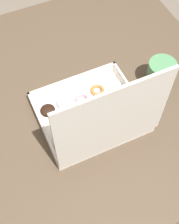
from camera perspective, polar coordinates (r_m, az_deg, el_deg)
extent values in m
plane|color=#6B6054|center=(1.77, -3.01, -12.07)|extent=(8.00, 8.00, 0.00)
cube|color=#4C3D2D|center=(1.09, -4.75, 1.79)|extent=(1.16, 1.03, 0.03)
cylinder|color=#4C3D2D|center=(1.81, 6.50, 11.91)|extent=(0.06, 0.06, 0.74)
cube|color=white|center=(1.04, 0.00, -0.47)|extent=(0.33, 0.28, 0.01)
cube|color=beige|center=(1.10, -3.03, 5.71)|extent=(0.33, 0.01, 0.04)
cube|color=beige|center=(0.96, 3.46, -6.13)|extent=(0.33, 0.01, 0.04)
cube|color=beige|center=(1.07, 7.85, 3.21)|extent=(0.01, 0.28, 0.04)
cube|color=beige|center=(1.00, -8.42, -3.07)|extent=(0.01, 0.28, 0.04)
cube|color=beige|center=(0.82, 4.28, -1.63)|extent=(0.33, 0.01, 0.28)
torus|color=white|center=(1.10, 4.53, 4.87)|extent=(0.05, 0.05, 0.01)
torus|color=#9E6633|center=(1.09, 1.45, 3.99)|extent=(0.05, 0.05, 0.01)
torus|color=pink|center=(1.06, -1.33, 2.42)|extent=(0.05, 0.05, 0.01)
ellipsoid|color=white|center=(1.05, -4.68, 1.77)|extent=(0.05, 0.05, 0.03)
ellipsoid|color=black|center=(1.04, -7.63, 0.33)|extent=(0.05, 0.05, 0.02)
torus|color=pink|center=(1.04, 7.97, -0.72)|extent=(0.05, 0.05, 0.01)
torus|color=#9E6633|center=(1.02, 4.89, -2.00)|extent=(0.05, 0.05, 0.01)
torus|color=black|center=(1.00, 1.50, -3.15)|extent=(0.05, 0.05, 0.01)
torus|color=black|center=(0.99, -1.67, -4.50)|extent=(0.05, 0.05, 0.01)
ellipsoid|color=black|center=(0.97, -5.10, -5.56)|extent=(0.05, 0.05, 0.03)
cylinder|color=#4C8456|center=(1.11, 12.84, 6.79)|extent=(0.09, 0.09, 0.10)
cylinder|color=black|center=(1.07, 13.32, 8.38)|extent=(0.08, 0.08, 0.01)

